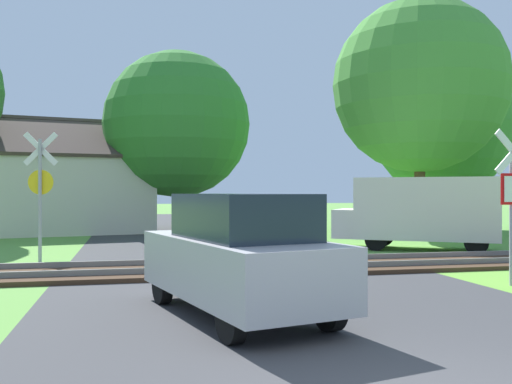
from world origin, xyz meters
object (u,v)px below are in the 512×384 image
house (68,191)px  tree_right (420,86)px  parked_car (238,255)px  tree_far (442,126)px  crossing_sign_far (40,186)px  tree_center (177,124)px  mail_truck (421,210)px

house → tree_right: (14.18, -5.62, 4.26)m
parked_car → tree_far: bearing=37.5°
crossing_sign_far → tree_center: size_ratio=0.41×
mail_truck → tree_center: bearing=67.7°
tree_right → tree_center: (-9.39, 4.76, -1.25)m
crossing_sign_far → tree_center: 11.58m
house → tree_center: 5.72m
tree_right → mail_truck: bearing=-118.3°
crossing_sign_far → mail_truck: size_ratio=0.65×
house → tree_far: (17.14, -2.33, 3.06)m
tree_far → mail_truck: 10.58m
tree_right → parked_car: 17.15m
tree_far → crossing_sign_far: bearing=-152.0°
mail_truck → parked_car: 10.88m
tree_right → parked_car: tree_right is taller
tree_far → parked_car: bearing=-128.4°
mail_truck → tree_far: bearing=-1.4°
tree_right → mail_truck: tree_right is taller
house → parked_car: (4.23, -18.59, -0.94)m
crossing_sign_far → house: (-0.46, 11.21, -0.14)m
tree_center → mail_truck: bearing=-55.1°
crossing_sign_far → tree_far: size_ratio=0.41×
crossing_sign_far → mail_truck: crossing_sign_far is taller
house → mail_truck: bearing=-53.9°
tree_center → tree_right: bearing=-26.9°
tree_center → parked_car: (-0.56, -17.73, -3.94)m
tree_center → tree_far: size_ratio=0.99×
tree_right → tree_far: size_ratio=1.17×
crossing_sign_far → tree_right: (13.72, 5.58, 4.12)m
mail_truck → parked_car: (-7.31, -8.05, -0.34)m
house → tree_right: size_ratio=0.84×
tree_right → crossing_sign_far: bearing=-157.9°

